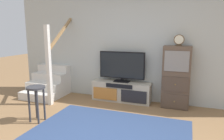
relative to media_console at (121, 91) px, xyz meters
name	(u,v)px	position (x,y,z in m)	size (l,w,h in m)	color
back_wall	(137,44)	(0.30, 0.27, 1.11)	(6.40, 0.12, 2.70)	#B2B7B2
area_rug	(110,132)	(0.30, -1.59, -0.23)	(2.60, 1.80, 0.01)	navy
media_console	(121,91)	(0.00, 0.00, 0.00)	(1.40, 0.38, 0.47)	#BCB29E
television	(122,66)	(0.00, 0.02, 0.62)	(1.09, 0.22, 0.72)	black
side_cabinet	(176,77)	(1.24, 0.01, 0.44)	(0.58, 0.38, 1.35)	brown
desk_clock	(179,40)	(1.25, 0.00, 1.24)	(0.21, 0.08, 0.24)	#4C3823
staircase	(53,80)	(-1.94, 0.01, 0.13)	(1.00, 1.36, 2.20)	silver
bar_stool_near	(36,95)	(-1.13, -1.63, 0.27)	(0.34, 0.34, 0.67)	#333338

